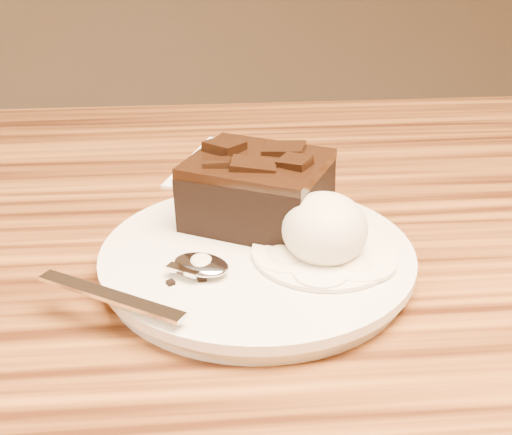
{
  "coord_description": "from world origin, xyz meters",
  "views": [
    {
      "loc": [
        -0.08,
        -0.44,
        1.01
      ],
      "look_at": [
        -0.05,
        -0.0,
        0.79
      ],
      "focal_mm": 48.47,
      "sensor_mm": 36.0,
      "label": 1
    }
  ],
  "objects": [
    {
      "name": "plate",
      "position": [
        -0.05,
        -0.01,
        0.76
      ],
      "size": [
        0.23,
        0.23,
        0.02
      ],
      "primitive_type": "cylinder",
      "color": "beige",
      "rests_on": "dining_table"
    },
    {
      "name": "brownie",
      "position": [
        -0.04,
        0.04,
        0.79
      ],
      "size": [
        0.13,
        0.12,
        0.05
      ],
      "primitive_type": "cube",
      "rotation": [
        0.0,
        0.0,
        -0.48
      ],
      "color": "black",
      "rests_on": "plate"
    },
    {
      "name": "ice_cream_scoop",
      "position": [
        -0.0,
        -0.02,
        0.79
      ],
      "size": [
        0.06,
        0.06,
        0.05
      ],
      "primitive_type": "ellipsoid",
      "color": "beige",
      "rests_on": "plate"
    },
    {
      "name": "melt_puddle",
      "position": [
        -0.0,
        -0.02,
        0.77
      ],
      "size": [
        0.1,
        0.1,
        0.0
      ],
      "primitive_type": "cylinder",
      "color": "white",
      "rests_on": "plate"
    },
    {
      "name": "spoon",
      "position": [
        -0.09,
        -0.04,
        0.77
      ],
      "size": [
        0.15,
        0.11,
        0.01
      ],
      "primitive_type": null,
      "rotation": [
        0.0,
        0.0,
        1.0
      ],
      "color": "silver",
      "rests_on": "plate"
    },
    {
      "name": "napkin",
      "position": [
        -0.04,
        0.18,
        0.75
      ],
      "size": [
        0.18,
        0.18,
        0.01
      ],
      "primitive_type": "cube",
      "rotation": [
        0.0,
        0.0,
        -0.36
      ],
      "color": "white",
      "rests_on": "dining_table"
    },
    {
      "name": "crumb_a",
      "position": [
        -0.09,
        -0.05,
        0.77
      ],
      "size": [
        0.01,
        0.01,
        0.0
      ],
      "primitive_type": "cube",
      "rotation": [
        0.0,
        0.0,
        0.13
      ],
      "color": "black",
      "rests_on": "plate"
    },
    {
      "name": "crumb_b",
      "position": [
        -0.11,
        -0.05,
        0.77
      ],
      "size": [
        0.01,
        0.01,
        0.0
      ],
      "primitive_type": "cube",
      "rotation": [
        0.0,
        0.0,
        0.54
      ],
      "color": "black",
      "rests_on": "plate"
    },
    {
      "name": "crumb_c",
      "position": [
        -0.02,
        -0.05,
        0.77
      ],
      "size": [
        0.01,
        0.01,
        0.0
      ],
      "primitive_type": "cube",
      "rotation": [
        0.0,
        0.0,
        0.39
      ],
      "color": "black",
      "rests_on": "plate"
    },
    {
      "name": "crumb_d",
      "position": [
        -0.01,
        -0.04,
        0.77
      ],
      "size": [
        0.01,
        0.01,
        0.0
      ],
      "primitive_type": "cube",
      "rotation": [
        0.0,
        0.0,
        0.07
      ],
      "color": "black",
      "rests_on": "plate"
    }
  ]
}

